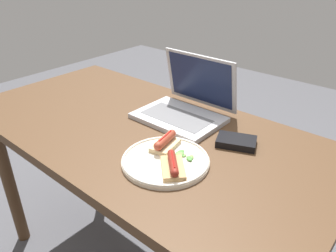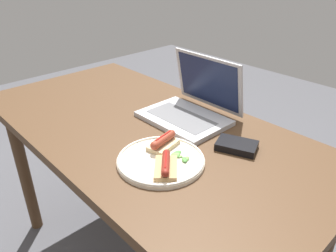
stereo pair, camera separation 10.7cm
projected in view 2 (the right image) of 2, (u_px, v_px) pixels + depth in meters
name	position (u px, v px, depth m)	size (l,w,h in m)	color
desk	(144.00, 148.00, 1.25)	(1.42, 0.72, 0.77)	#4C331E
laptop	(191.00, 108.00, 1.24)	(0.32, 0.27, 0.23)	#B7B7BC
plate	(161.00, 160.00, 0.99)	(0.27, 0.27, 0.02)	silver
sausage_toast_left	(163.00, 142.00, 1.04)	(0.08, 0.11, 0.05)	#D6B784
sausage_toast_middle	(166.00, 166.00, 0.93)	(0.13, 0.12, 0.04)	tan
salad_pile	(179.00, 156.00, 1.00)	(0.07, 0.05, 0.01)	#709E4C
external_drive	(237.00, 146.00, 1.06)	(0.15, 0.13, 0.02)	black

